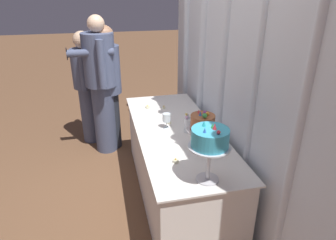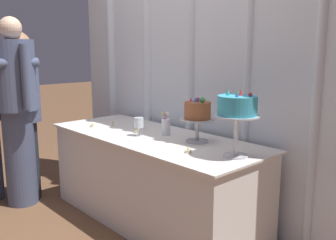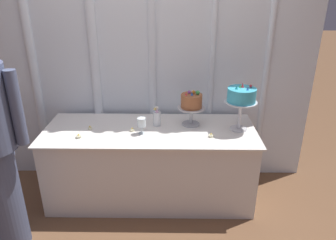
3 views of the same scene
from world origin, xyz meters
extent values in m
plane|color=brown|center=(0.00, 0.00, 0.00)|extent=(24.00, 24.00, 0.00)
cube|color=silver|center=(0.00, 0.55, 1.45)|extent=(3.24, 0.04, 2.90)
cylinder|color=silver|center=(-1.18, 0.53, 1.45)|extent=(0.09, 0.09, 2.90)
cylinder|color=silver|center=(-0.56, 0.53, 1.45)|extent=(0.10, 0.10, 2.90)
cylinder|color=silver|center=(0.01, 0.53, 1.45)|extent=(0.08, 0.08, 2.90)
cylinder|color=silver|center=(0.60, 0.53, 1.45)|extent=(0.06, 0.06, 2.90)
cylinder|color=silver|center=(1.14, 0.53, 1.45)|extent=(0.06, 0.06, 2.90)
cube|color=white|center=(0.00, 0.10, 0.36)|extent=(1.91, 0.71, 0.72)
cube|color=white|center=(0.00, 0.10, 0.73)|extent=(1.96, 0.76, 0.01)
cylinder|color=#B2B2B7|center=(0.39, 0.21, 0.74)|extent=(0.17, 0.17, 0.01)
cylinder|color=#B2B2B7|center=(0.39, 0.21, 0.82)|extent=(0.03, 0.03, 0.15)
cylinder|color=#B2B2B7|center=(0.39, 0.21, 0.90)|extent=(0.26, 0.26, 0.01)
cylinder|color=#995633|center=(0.39, 0.21, 0.97)|extent=(0.20, 0.20, 0.13)
sphere|color=green|center=(0.44, 0.21, 1.06)|extent=(0.04, 0.04, 0.04)
sphere|color=orange|center=(0.40, 0.24, 1.05)|extent=(0.03, 0.03, 0.03)
sphere|color=purple|center=(0.36, 0.24, 1.05)|extent=(0.03, 0.03, 0.03)
cone|color=#DB333D|center=(0.33, 0.19, 1.05)|extent=(0.02, 0.02, 0.03)
cone|color=blue|center=(0.39, 0.19, 1.05)|extent=(0.03, 0.03, 0.04)
cylinder|color=silver|center=(0.82, 0.11, 0.74)|extent=(0.16, 0.16, 0.01)
cylinder|color=silver|center=(0.82, 0.11, 0.87)|extent=(0.03, 0.03, 0.25)
cylinder|color=silver|center=(0.82, 0.11, 1.00)|extent=(0.29, 0.29, 0.01)
cylinder|color=#3DB2D1|center=(0.82, 0.11, 1.07)|extent=(0.25, 0.25, 0.12)
sphere|color=#DB333D|center=(0.90, 0.14, 1.14)|extent=(0.03, 0.03, 0.03)
cone|color=#DB333D|center=(0.83, 0.14, 1.15)|extent=(0.03, 0.03, 0.04)
cone|color=green|center=(0.81, 0.13, 1.15)|extent=(0.02, 0.02, 0.03)
cone|color=#2DB2B7|center=(0.77, 0.09, 1.15)|extent=(0.03, 0.03, 0.04)
cone|color=blue|center=(0.86, 0.06, 1.15)|extent=(0.02, 0.02, 0.03)
cylinder|color=silver|center=(-0.06, 0.01, 0.73)|extent=(0.06, 0.06, 0.00)
cylinder|color=silver|center=(-0.06, 0.01, 0.77)|extent=(0.01, 0.01, 0.07)
cylinder|color=silver|center=(-0.06, 0.01, 0.84)|extent=(0.08, 0.08, 0.08)
cylinder|color=silver|center=(0.06, 0.19, 0.80)|extent=(0.07, 0.07, 0.14)
sphere|color=white|center=(0.06, 0.21, 0.90)|extent=(0.04, 0.04, 0.04)
sphere|color=silver|center=(0.04, 0.18, 0.88)|extent=(0.03, 0.03, 0.03)
sphere|color=#E5C666|center=(0.05, 0.18, 0.91)|extent=(0.03, 0.03, 0.03)
sphere|color=#CC9EC6|center=(0.07, 0.18, 0.88)|extent=(0.03, 0.03, 0.03)
cylinder|color=beige|center=(-0.61, -0.08, 0.74)|extent=(0.05, 0.05, 0.02)
sphere|color=#F9CC4C|center=(-0.61, -0.08, 0.76)|extent=(0.01, 0.01, 0.01)
cylinder|color=beige|center=(-0.55, 0.09, 0.74)|extent=(0.04, 0.04, 0.02)
sphere|color=#F9CC4C|center=(-0.55, 0.09, 0.76)|extent=(0.01, 0.01, 0.01)
cylinder|color=beige|center=(-0.16, 0.06, 0.74)|extent=(0.04, 0.04, 0.02)
sphere|color=#F9CC4C|center=(-0.16, 0.06, 0.76)|extent=(0.01, 0.01, 0.01)
cylinder|color=beige|center=(0.55, -0.05, 0.74)|extent=(0.05, 0.05, 0.02)
sphere|color=#F9CC4C|center=(0.55, -0.05, 0.76)|extent=(0.01, 0.01, 0.01)
cylinder|color=#282D38|center=(-1.17, -0.48, 0.38)|extent=(0.32, 0.32, 0.76)
cylinder|color=#4C5675|center=(-1.17, -0.48, 1.05)|extent=(0.44, 0.44, 0.58)
sphere|color=#A37556|center=(-1.17, -0.48, 1.46)|extent=(0.23, 0.23, 0.23)
cube|color=#334284|center=(-1.17, -0.63, 1.08)|extent=(0.04, 0.02, 0.37)
cylinder|color=#4C5675|center=(-1.35, -0.57, 1.04)|extent=(0.08, 0.08, 0.51)
cylinder|color=#4C5675|center=(-0.98, -0.65, 1.30)|extent=(0.08, 0.51, 0.08)
cube|color=black|center=(-0.98, -0.90, 1.30)|extent=(0.06, 0.02, 0.12)
cylinder|color=#4C5675|center=(-1.10, -0.56, 0.44)|extent=(0.29, 0.29, 0.88)
cylinder|color=#4C5675|center=(-1.10, -0.56, 1.19)|extent=(0.40, 0.40, 0.62)
sphere|color=beige|center=(-1.10, -0.56, 1.60)|extent=(0.19, 0.19, 0.19)
cylinder|color=#4C5675|center=(-1.33, -0.58, 1.19)|extent=(0.08, 0.08, 0.54)
cylinder|color=#4C5675|center=(-0.87, -0.54, 1.19)|extent=(0.08, 0.08, 0.54)
cylinder|color=#4C5675|center=(-1.41, -0.75, 0.39)|extent=(0.26, 0.26, 0.77)
cylinder|color=#4C5675|center=(-1.41, -0.75, 1.02)|extent=(0.36, 0.36, 0.50)
sphere|color=beige|center=(-1.41, -0.75, 1.38)|extent=(0.22, 0.22, 0.22)
cylinder|color=#4C5675|center=(-1.62, -0.73, 1.01)|extent=(0.08, 0.08, 0.44)
cylinder|color=#4C5675|center=(-1.20, -0.76, 1.01)|extent=(0.08, 0.08, 0.44)
camera|label=1|loc=(2.48, -0.55, 1.99)|focal=32.10mm
camera|label=2|loc=(2.24, -1.79, 1.42)|focal=39.91mm
camera|label=3|loc=(0.21, -2.61, 2.00)|focal=34.49mm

